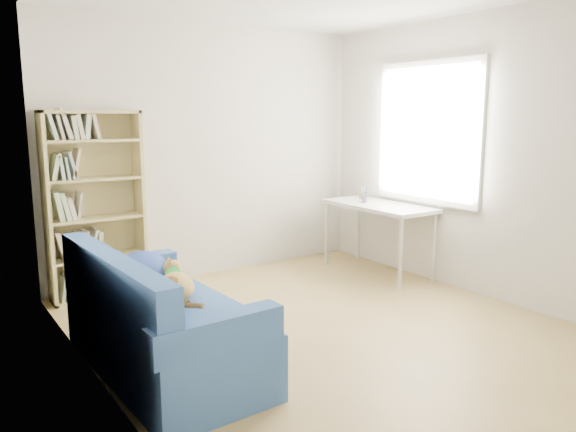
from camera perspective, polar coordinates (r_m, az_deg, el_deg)
The scene contains 6 objects.
ground at distance 4.56m, azimuth 4.06°, elevation -11.41°, with size 4.00×4.00×0.00m, color olive.
room_shell at distance 4.32m, azimuth 5.10°, elevation 9.62°, with size 3.54×4.04×2.62m.
sofa at distance 3.87m, azimuth -13.06°, elevation -10.57°, with size 0.87×1.71×0.83m.
bookshelf at distance 5.42m, azimuth -18.97°, elevation 0.29°, with size 0.86×0.27×1.72m.
desk at distance 6.01m, azimuth 9.15°, elevation 0.55°, with size 0.57×1.25×0.75m.
pen_cup at distance 6.07m, azimuth 7.67°, elevation 1.97°, with size 0.09×0.09×0.17m.
Camera 1 is at (-2.64, -3.31, 1.68)m, focal length 35.00 mm.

